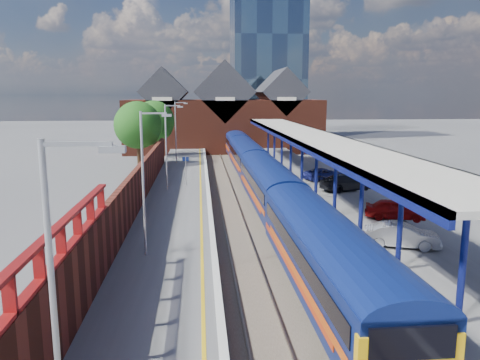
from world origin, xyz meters
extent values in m
plane|color=#5B5B5E|center=(0.00, 30.00, 0.00)|extent=(240.00, 240.00, 0.00)
cube|color=#473D33|center=(0.00, 20.00, 0.03)|extent=(6.00, 76.00, 0.06)
cube|color=slate|center=(-2.22, 20.00, 0.12)|extent=(0.07, 76.00, 0.14)
cube|color=slate|center=(-0.78, 20.00, 0.12)|extent=(0.07, 76.00, 0.14)
cube|color=slate|center=(0.78, 20.00, 0.12)|extent=(0.07, 76.00, 0.14)
cube|color=slate|center=(2.22, 20.00, 0.12)|extent=(0.07, 76.00, 0.14)
cube|color=#565659|center=(-5.50, 20.00, 0.50)|extent=(5.00, 76.00, 1.00)
cube|color=#565659|center=(6.00, 20.00, 0.50)|extent=(6.00, 76.00, 1.00)
cube|color=silver|center=(-3.15, 20.00, 1.02)|extent=(0.30, 76.00, 0.05)
cube|color=silver|center=(3.15, 20.00, 1.02)|extent=(0.30, 76.00, 0.05)
cube|color=yellow|center=(-3.75, 20.00, 1.01)|extent=(0.14, 76.00, 0.01)
cube|color=navy|center=(1.50, 2.24, 1.90)|extent=(2.90, 16.02, 2.50)
cube|color=navy|center=(1.50, 2.24, 3.15)|extent=(2.90, 16.02, 0.60)
cube|color=navy|center=(1.50, 18.84, 1.90)|extent=(2.90, 16.02, 2.50)
cube|color=navy|center=(1.50, 18.84, 3.15)|extent=(2.90, 16.02, 0.60)
cube|color=navy|center=(1.50, 35.44, 1.90)|extent=(2.90, 16.02, 2.50)
cube|color=navy|center=(1.50, 35.44, 3.15)|extent=(2.90, 16.02, 0.60)
cube|color=navy|center=(1.50, 52.04, 1.90)|extent=(2.90, 16.02, 2.50)
cube|color=navy|center=(1.50, 52.04, 3.15)|extent=(2.90, 16.02, 0.60)
cube|color=black|center=(0.08, 27.14, 2.35)|extent=(0.04, 60.54, 0.70)
cube|color=#CF4B0D|center=(0.07, 27.14, 1.55)|extent=(0.03, 55.27, 0.30)
cube|color=red|center=(0.06, 27.14, 1.30)|extent=(0.03, 55.27, 0.30)
cube|color=black|center=(1.50, -5.78, 2.55)|extent=(2.30, 0.17, 0.90)
cube|color=black|center=(1.50, 57.64, 0.30)|extent=(2.00, 2.40, 0.60)
cylinder|color=navy|center=(5.00, -2.00, 3.10)|extent=(0.24, 0.24, 4.20)
cylinder|color=navy|center=(5.00, 3.00, 3.10)|extent=(0.24, 0.24, 4.20)
cylinder|color=navy|center=(5.00, 8.00, 3.10)|extent=(0.24, 0.24, 4.20)
cylinder|color=navy|center=(5.00, 13.00, 3.10)|extent=(0.24, 0.24, 4.20)
cylinder|color=navy|center=(5.00, 18.00, 3.10)|extent=(0.24, 0.24, 4.20)
cylinder|color=navy|center=(5.00, 23.00, 3.10)|extent=(0.24, 0.24, 4.20)
cylinder|color=navy|center=(5.00, 28.00, 3.10)|extent=(0.24, 0.24, 4.20)
cylinder|color=navy|center=(5.00, 33.00, 3.10)|extent=(0.24, 0.24, 4.20)
cylinder|color=navy|center=(5.00, 38.00, 3.10)|extent=(0.24, 0.24, 4.20)
cylinder|color=navy|center=(5.00, 43.00, 3.10)|extent=(0.24, 0.24, 4.20)
cube|color=beige|center=(5.50, 22.00, 5.35)|extent=(4.50, 52.00, 0.25)
cube|color=navy|center=(3.35, 22.00, 5.20)|extent=(0.20, 52.00, 0.55)
cube|color=navy|center=(7.65, 22.00, 5.20)|extent=(0.20, 52.00, 0.55)
cylinder|color=#A5A8AA|center=(-6.50, -8.00, 4.50)|extent=(0.12, 0.12, 7.00)
cube|color=#A5A8AA|center=(-5.90, -8.00, 7.90)|extent=(1.20, 0.08, 0.08)
cube|color=#A5A8AA|center=(-5.30, -8.00, 7.80)|extent=(0.45, 0.18, 0.12)
cylinder|color=#A5A8AA|center=(-6.50, 6.00, 4.50)|extent=(0.12, 0.12, 7.00)
cube|color=#A5A8AA|center=(-5.90, 6.00, 7.90)|extent=(1.20, 0.08, 0.08)
cube|color=#A5A8AA|center=(-5.30, 6.00, 7.80)|extent=(0.45, 0.18, 0.12)
cylinder|color=#A5A8AA|center=(-6.50, 22.00, 4.50)|extent=(0.12, 0.12, 7.00)
cube|color=#A5A8AA|center=(-5.90, 22.00, 7.90)|extent=(1.20, 0.08, 0.08)
cube|color=#A5A8AA|center=(-5.30, 22.00, 7.80)|extent=(0.45, 0.18, 0.12)
cylinder|color=#A5A8AA|center=(-6.50, 38.00, 4.50)|extent=(0.12, 0.12, 7.00)
cube|color=#A5A8AA|center=(-5.90, 38.00, 7.90)|extent=(1.20, 0.08, 0.08)
cube|color=#A5A8AA|center=(-5.30, 38.00, 7.80)|extent=(0.45, 0.18, 0.12)
cylinder|color=#A5A8AA|center=(-5.00, 24.00, 2.25)|extent=(0.08, 0.08, 2.50)
cube|color=#0C194C|center=(-5.00, 24.00, 3.30)|extent=(0.55, 0.06, 0.35)
cube|color=#5B2418|center=(-8.10, 14.00, 2.40)|extent=(0.35, 50.00, 2.80)
cube|color=maroon|center=(-8.10, -3.00, 4.80)|extent=(0.30, 15.00, 0.12)
cube|color=maroon|center=(-8.10, -3.00, 3.85)|extent=(0.30, 15.00, 0.12)
cube|color=maroon|center=(-8.10, -6.00, 4.30)|extent=(0.30, 0.12, 1.00)
cube|color=maroon|center=(-8.10, -4.00, 4.30)|extent=(0.30, 0.12, 1.00)
cube|color=maroon|center=(-8.10, -2.00, 4.30)|extent=(0.30, 0.12, 1.00)
cube|color=maroon|center=(-8.10, 0.00, 4.30)|extent=(0.30, 0.12, 1.00)
cube|color=maroon|center=(-8.10, 2.00, 4.30)|extent=(0.30, 0.12, 1.00)
cube|color=maroon|center=(-8.10, 4.00, 4.30)|extent=(0.30, 0.12, 1.00)
cube|color=#5B2418|center=(0.00, 58.00, 4.00)|extent=(30.00, 12.00, 8.00)
cube|color=#232328|center=(-9.00, 58.00, 9.20)|extent=(7.13, 12.00, 7.13)
cube|color=#232328|center=(0.00, 58.00, 9.20)|extent=(9.16, 12.00, 9.16)
cube|color=#232328|center=(9.00, 58.00, 9.20)|extent=(7.13, 12.00, 7.13)
cube|color=beige|center=(-9.00, 51.95, 8.20)|extent=(2.80, 0.15, 0.50)
cube|color=beige|center=(0.00, 51.95, 8.20)|extent=(2.80, 0.15, 0.50)
cube|color=beige|center=(9.00, 51.95, 8.20)|extent=(2.80, 0.15, 0.50)
cube|color=#445875|center=(10.00, 80.00, 20.00)|extent=(14.00, 14.00, 40.00)
cylinder|color=#382314|center=(-10.50, 36.00, 2.00)|extent=(0.44, 0.44, 4.00)
sphere|color=#134412|center=(-10.50, 36.00, 5.50)|extent=(5.20, 5.20, 5.20)
sphere|color=#134412|center=(-9.70, 35.50, 4.80)|extent=(3.20, 3.20, 3.20)
cylinder|color=#382314|center=(-9.50, 44.00, 2.00)|extent=(0.44, 0.44, 4.00)
sphere|color=#134412|center=(-9.50, 44.00, 5.50)|extent=(5.20, 5.20, 5.20)
sphere|color=#134412|center=(-8.70, 43.50, 4.80)|extent=(3.20, 3.20, 3.20)
imported|color=#A80E0E|center=(8.50, 11.48, 1.64)|extent=(4.02, 2.60, 1.27)
imported|color=#ACACB1|center=(6.53, 6.09, 1.62)|extent=(3.99, 2.47, 1.24)
imported|color=black|center=(8.19, 20.65, 1.66)|extent=(4.89, 3.24, 1.32)
imported|color=navy|center=(7.62, 25.42, 1.55)|extent=(4.31, 2.97, 1.09)
camera|label=1|loc=(-3.79, -16.27, 8.73)|focal=35.00mm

